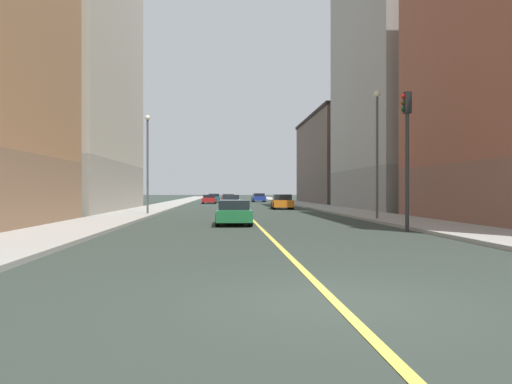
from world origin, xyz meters
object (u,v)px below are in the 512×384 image
at_px(building_left_far, 345,160).
at_px(street_lamp_left_near, 377,141).
at_px(car_white, 231,202).
at_px(traffic_light_left_near, 407,141).
at_px(building_right_midblock, 63,71).
at_px(car_red, 209,199).
at_px(building_left_mid, 405,81).
at_px(car_maroon, 228,199).
at_px(car_teal, 214,198).
at_px(car_orange, 282,202).
at_px(car_blue, 259,198).
at_px(street_lamp_right_near, 148,154).
at_px(car_green, 234,213).

relative_size(building_left_far, street_lamp_left_near, 3.26).
bearing_deg(car_white, traffic_light_left_near, -75.61).
xyz_separation_m(building_right_midblock, car_red, (11.36, 25.28, -11.03)).
height_order(building_left_far, traffic_light_left_near, building_left_far).
distance_m(building_left_mid, building_right_midblock, 30.07).
height_order(building_left_mid, car_maroon, building_left_mid).
height_order(building_left_mid, car_white, building_left_mid).
xyz_separation_m(car_teal, car_red, (-0.48, -7.50, -0.04)).
bearing_deg(car_orange, street_lamp_left_near, -80.16).
bearing_deg(car_white, street_lamp_left_near, -68.17).
distance_m(car_white, car_blue, 29.19).
bearing_deg(building_right_midblock, street_lamp_right_near, -40.81).
bearing_deg(car_red, traffic_light_left_near, -78.39).
bearing_deg(car_red, building_left_mid, -50.71).
xyz_separation_m(building_right_midblock, car_maroon, (13.95, 26.43, -10.98)).
relative_size(building_left_mid, car_red, 5.29).
xyz_separation_m(building_left_far, car_red, (-18.59, 0.01, -5.40)).
height_order(traffic_light_left_near, car_maroon, traffic_light_left_near).
height_order(building_left_far, car_teal, building_left_far).
relative_size(street_lamp_right_near, car_maroon, 1.60).
bearing_deg(traffic_light_left_near, building_right_midblock, 134.37).
bearing_deg(building_left_mid, car_green, -129.98).
bearing_deg(car_maroon, building_left_far, -4.14).
height_order(building_left_mid, car_teal, building_left_mid).
distance_m(building_left_mid, car_red, 31.43).
relative_size(street_lamp_left_near, car_teal, 1.64).
bearing_deg(building_right_midblock, car_teal, 70.14).
bearing_deg(car_teal, car_red, -93.63).
bearing_deg(car_white, car_green, -90.56).
bearing_deg(street_lamp_left_near, car_white, 111.83).
bearing_deg(building_right_midblock, building_left_far, 40.15).
distance_m(car_green, car_maroon, 43.15).
bearing_deg(car_orange, car_blue, 90.06).
relative_size(street_lamp_left_near, car_green, 1.75).
height_order(traffic_light_left_near, car_red, traffic_light_left_near).
distance_m(building_left_far, car_maroon, 16.91).
distance_m(street_lamp_left_near, car_blue, 48.94).
bearing_deg(building_right_midblock, street_lamp_left_near, -32.92).
relative_size(building_left_mid, street_lamp_right_near, 3.44).
distance_m(street_lamp_right_near, car_green, 12.00).
bearing_deg(street_lamp_right_near, car_green, -59.39).
xyz_separation_m(car_teal, car_green, (1.95, -49.50, -0.02)).
height_order(car_green, car_blue, car_blue).
xyz_separation_m(building_left_far, car_orange, (-11.19, -20.99, -5.32)).
height_order(traffic_light_left_near, street_lamp_left_near, street_lamp_left_near).
bearing_deg(car_blue, car_red, -128.80).
bearing_deg(car_blue, street_lamp_right_near, -104.57).
distance_m(building_left_mid, car_white, 19.69).
bearing_deg(car_blue, traffic_light_left_near, -87.72).
relative_size(street_lamp_left_near, car_red, 1.63).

